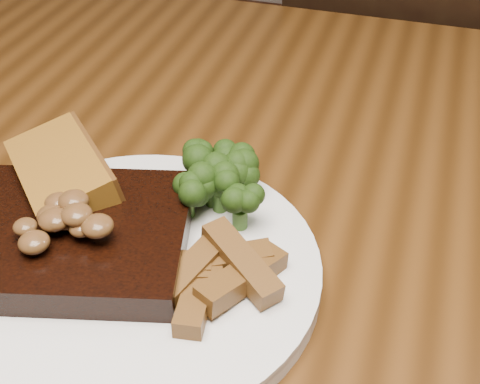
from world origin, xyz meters
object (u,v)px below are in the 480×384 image
object	(u,v)px
dining_table	(247,320)
chair_far	(434,118)
potato_wedges	(207,273)
plate	(133,273)
steak	(63,237)
garlic_bread	(64,192)

from	to	relation	value
dining_table	chair_far	xyz separation A→B (m)	(0.14, 0.61, -0.13)
dining_table	potato_wedges	distance (m)	0.13
dining_table	plate	xyz separation A→B (m)	(-0.07, -0.06, 0.10)
plate	potato_wedges	bearing A→B (deg)	-1.67
dining_table	steak	size ratio (longest dim) A/B	9.01
chair_far	plate	xyz separation A→B (m)	(-0.20, -0.68, 0.23)
chair_far	plate	bearing A→B (deg)	76.36
steak	chair_far	bearing A→B (deg)	55.24
chair_far	potato_wedges	bearing A→B (deg)	80.94
plate	steak	xyz separation A→B (m)	(-0.05, 0.00, 0.02)
plate	potato_wedges	world-z (taller)	potato_wedges
dining_table	steak	distance (m)	0.18
plate	potato_wedges	size ratio (longest dim) A/B	2.86
potato_wedges	steak	bearing A→B (deg)	178.61
chair_far	plate	size ratio (longest dim) A/B	3.54
potato_wedges	plate	bearing A→B (deg)	178.33
potato_wedges	dining_table	bearing A→B (deg)	82.40
garlic_bread	potato_wedges	bearing A→B (deg)	24.23
dining_table	garlic_bread	size ratio (longest dim) A/B	15.16
dining_table	chair_far	size ratio (longest dim) A/B	1.69
plate	garlic_bread	world-z (taller)	garlic_bread
plate	garlic_bread	distance (m)	0.10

